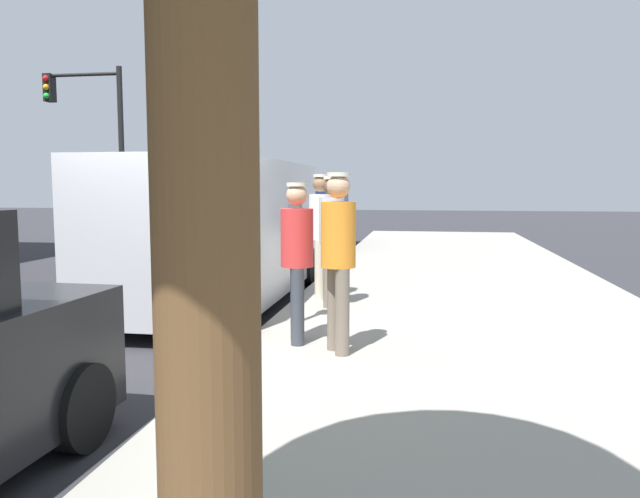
% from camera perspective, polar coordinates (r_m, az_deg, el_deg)
% --- Properties ---
extents(ground_plane, '(80.00, 80.00, 0.00)m').
position_cam_1_polar(ground_plane, '(7.49, -13.25, -8.13)').
color(ground_plane, '#2D2D33').
extents(sidewalk_slab, '(5.00, 32.00, 0.15)m').
position_cam_1_polar(sidewalk_slab, '(6.94, 14.79, -8.66)').
color(sidewalk_slab, '#9E998E').
rests_on(sidewalk_slab, ground).
extents(parking_meter_near, '(0.14, 0.18, 1.52)m').
position_cam_1_polar(parking_meter_near, '(7.31, -2.32, 1.06)').
color(parking_meter_near, gray).
rests_on(parking_meter_near, sidewalk_slab).
extents(pedestrian_in_orange, '(0.34, 0.34, 1.77)m').
position_cam_1_polar(pedestrian_in_orange, '(6.00, 1.70, -0.07)').
color(pedestrian_in_orange, '#726656').
rests_on(pedestrian_in_orange, sidewalk_slab).
extents(pedestrian_in_white, '(0.34, 0.36, 1.81)m').
position_cam_1_polar(pedestrian_in_white, '(8.92, 0.08, 2.02)').
color(pedestrian_in_white, beige).
rests_on(pedestrian_in_white, sidewalk_slab).
extents(pedestrian_in_red, '(0.34, 0.35, 1.67)m').
position_cam_1_polar(pedestrian_in_red, '(6.40, -2.13, -0.27)').
color(pedestrian_in_red, '#383D47').
rests_on(pedestrian_in_red, sidewalk_slab).
extents(pedestrian_in_gray, '(0.34, 0.35, 1.77)m').
position_cam_1_polar(pedestrian_in_gray, '(8.35, 1.08, 1.59)').
color(pedestrian_in_gray, '#726656').
rests_on(pedestrian_in_gray, sidewalk_slab).
extents(parked_van, '(2.14, 5.21, 2.15)m').
position_cam_1_polar(parked_van, '(9.27, -9.34, 1.83)').
color(parked_van, '#BCBCC1').
rests_on(parked_van, ground).
extents(parked_sedan_ahead, '(2.06, 4.46, 1.65)m').
position_cam_1_polar(parked_sedan_ahead, '(17.49, -0.34, 2.41)').
color(parked_sedan_ahead, navy).
rests_on(parked_sedan_ahead, ground).
extents(traffic_light_corner, '(2.48, 0.42, 5.20)m').
position_cam_1_polar(traffic_light_corner, '(19.42, -20.17, 10.57)').
color(traffic_light_corner, black).
rests_on(traffic_light_corner, ground).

